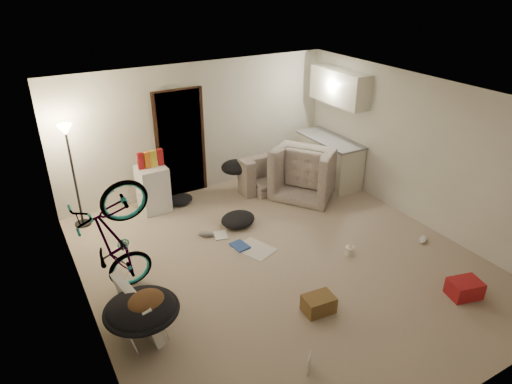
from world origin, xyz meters
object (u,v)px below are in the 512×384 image
kitchen_counter (329,161)px  saucer_chair (142,316)px  drink_case_a (319,304)px  juicer (350,250)px  floor_lamp (70,154)px  mini_fridge (153,189)px  tv_box (137,309)px  drink_case_b (465,288)px  bicycle (119,266)px  sofa (277,170)px  armchair (309,174)px

kitchen_counter → saucer_chair: (-4.73, -2.56, -0.07)m
drink_case_a → juicer: size_ratio=1.97×
floor_lamp → kitchen_counter: floor_lamp is taller
drink_case_a → mini_fridge: bearing=109.5°
tv_box → drink_case_b: (4.02, -1.58, -0.19)m
drink_case_a → drink_case_b: (1.90, -0.74, 0.01)m
floor_lamp → drink_case_a: bearing=-60.0°
bicycle → drink_case_b: 4.67m
tv_box → juicer: size_ratio=4.62×
sofa → armchair: (0.32, -0.68, 0.10)m
mini_fridge → armchair: bearing=-16.7°
drink_case_b → juicer: bearing=129.3°
drink_case_a → juicer: drink_case_a is taller
armchair → mini_fridge: size_ratio=1.36×
armchair → floor_lamp: bearing=43.1°
floor_lamp → sofa: 3.99m
kitchen_counter → drink_case_a: 4.13m
kitchen_counter → floor_lamp: bearing=172.3°
floor_lamp → drink_case_a: size_ratio=4.54×
sofa → bicycle: 4.26m
armchair → sofa: bearing=-9.4°
floor_lamp → drink_case_a: 4.59m
armchair → mini_fridge: 3.01m
kitchen_counter → drink_case_a: size_ratio=3.77×
tv_box → juicer: (3.31, -0.04, -0.23)m
drink_case_a → drink_case_b: size_ratio=0.95×
mini_fridge → saucer_chair: (-1.17, -3.11, -0.05)m
kitchen_counter → mini_fridge: 3.60m
bicycle → mini_fridge: (1.17, 2.12, -0.04)m
armchair → saucer_chair: armchair is taller
bicycle → drink_case_b: bicycle is taller
juicer → kitchen_counter: bearing=59.3°
kitchen_counter → sofa: bearing=155.3°
kitchen_counter → drink_case_b: kitchen_counter is taller
drink_case_a → drink_case_b: drink_case_b is taller
mini_fridge → drink_case_a: bearing=-77.5°
floor_lamp → tv_box: bearing=-88.1°
armchair → tv_box: bearing=82.4°
armchair → drink_case_a: (-1.96, -2.96, -0.26)m
floor_lamp → drink_case_a: floor_lamp is taller
mini_fridge → tv_box: size_ratio=0.90×
bicycle → mini_fridge: bearing=-29.7°
floor_lamp → juicer: bearing=-41.6°
tv_box → mini_fridge: bearing=59.5°
floor_lamp → mini_fridge: floor_lamp is taller
floor_lamp → saucer_chair: bearing=-88.2°
sofa → juicer: size_ratio=9.22×
sofa → drink_case_b: bearing=92.0°
bicycle → mini_fridge: 2.42m
sofa → drink_case_b: (0.27, -4.37, -0.15)m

